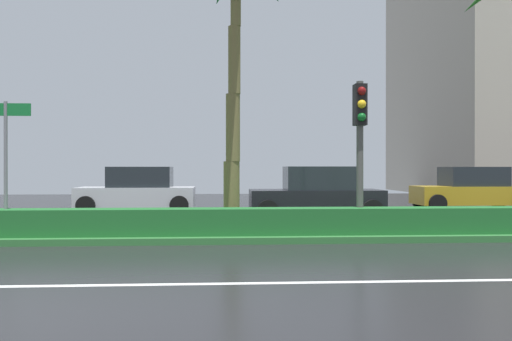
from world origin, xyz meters
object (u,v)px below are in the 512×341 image
car_in_traffic_second (138,191)px  car_in_traffic_fourth (471,189)px  traffic_signal_median_right (360,128)px  street_name_sign (6,149)px  car_in_traffic_third (317,194)px

car_in_traffic_second → car_in_traffic_fourth: same height
traffic_signal_median_right → car_in_traffic_fourth: bearing=52.2°
car_in_traffic_second → car_in_traffic_fourth: bearing=-178.1°
street_name_sign → car_in_traffic_fourth: (14.66, 8.60, -1.25)m
traffic_signal_median_right → car_in_traffic_second: 10.47m
street_name_sign → car_in_traffic_third: size_ratio=0.70×
traffic_signal_median_right → car_in_traffic_third: size_ratio=0.82×
car_in_traffic_third → car_in_traffic_fourth: bearing=-153.8°
car_in_traffic_second → car_in_traffic_third: 6.88m
traffic_signal_median_right → car_in_traffic_second: size_ratio=0.82×
street_name_sign → car_in_traffic_second: bearing=78.4°
traffic_signal_median_right → car_in_traffic_second: (-6.34, 8.14, -1.76)m
street_name_sign → car_in_traffic_second: street_name_sign is taller
car_in_traffic_fourth → traffic_signal_median_right: bearing=52.2°
street_name_sign → car_in_traffic_fourth: size_ratio=0.70×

